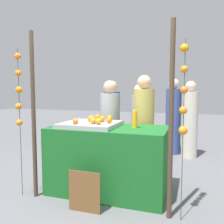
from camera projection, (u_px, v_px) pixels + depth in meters
The scene contains 24 objects.
ground_plane at pixel (109, 191), 3.56m from camera, with size 24.00×24.00×0.00m, color slate.
stall_counter at pixel (109, 159), 3.51m from camera, with size 1.64×0.88×0.94m, color #196023.
orange_tray at pixel (90, 124), 3.52m from camera, with size 0.79×0.74×0.06m, color #9EA0A5.
orange_0 at pixel (92, 118), 3.72m from camera, with size 0.08×0.08×0.08m, color orange.
orange_1 at pixel (98, 121), 3.31m from camera, with size 0.09×0.09×0.09m, color orange.
orange_2 at pixel (75, 121), 3.34m from camera, with size 0.08×0.08×0.08m, color orange.
orange_3 at pixel (90, 119), 3.59m from camera, with size 0.08×0.08×0.08m, color orange.
orange_4 at pixel (109, 120), 3.43m from camera, with size 0.08×0.08×0.08m, color orange.
orange_5 at pixel (93, 121), 3.37m from camera, with size 0.09×0.09×0.09m, color orange.
orange_6 at pixel (98, 117), 3.80m from camera, with size 0.08×0.08×0.08m, color orange.
orange_7 at pixel (102, 119), 3.59m from camera, with size 0.08×0.08×0.08m, color orange.
orange_8 at pixel (110, 118), 3.73m from camera, with size 0.08×0.08×0.08m, color orange.
juice_bottle at pixel (135, 119), 3.38m from camera, with size 0.07×0.07×0.25m.
chalkboard_sign at pixel (85, 192), 2.93m from camera, with size 0.40×0.03×0.52m.
vendor_left at pixel (110, 131), 4.22m from camera, with size 0.32×0.32×1.62m.
vendor_right at pixel (144, 130), 4.07m from camera, with size 0.34×0.34×1.70m.
crowd_person_0 at pixel (112, 123), 5.11m from camera, with size 0.33×0.33×1.64m.
crowd_person_1 at pixel (173, 119), 5.58m from camera, with size 0.34×0.34×1.71m.
crowd_person_2 at pixel (190, 122), 5.25m from camera, with size 0.33×0.33×1.65m.
crowd_person_3 at pixel (139, 127), 4.79m from camera, with size 0.32×0.32×1.57m.
canopy_post_left at pixel (34, 116), 3.29m from camera, with size 0.06×0.06×2.23m, color #473828.
canopy_post_right at pixel (171, 122), 2.72m from camera, with size 0.06×0.06×2.23m, color #473828.
garland_strand_left at pixel (19, 92), 3.27m from camera, with size 0.10×0.10×2.01m.
garland_strand_right at pixel (184, 95), 2.64m from camera, with size 0.10×0.10×2.01m.
Camera 1 is at (1.13, -3.24, 1.48)m, focal length 39.29 mm.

